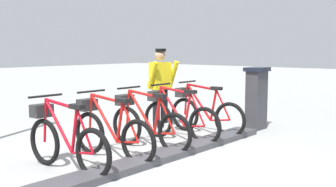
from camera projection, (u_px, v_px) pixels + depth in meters
ground_plane at (167, 158)px, 6.29m from camera, size 60.00×60.00×0.00m
dock_rail_base at (167, 154)px, 6.28m from camera, size 0.44×4.86×0.10m
payment_kiosk at (256, 97)px, 8.45m from camera, size 0.36×0.52×1.28m
bike_docked_0 at (203, 112)px, 8.03m from camera, size 1.72×0.54×1.02m
bike_docked_1 at (177, 117)px, 7.41m from camera, size 1.72×0.54×1.02m
bike_docked_2 at (146, 123)px, 6.80m from camera, size 1.72×0.54×1.02m
bike_docked_3 at (109, 131)px, 6.18m from camera, size 1.72×0.54×1.02m
bike_docked_4 at (64, 140)px, 5.57m from camera, size 1.72×0.54×1.02m
worker_near_rack at (160, 85)px, 8.53m from camera, size 0.56×0.68×1.66m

